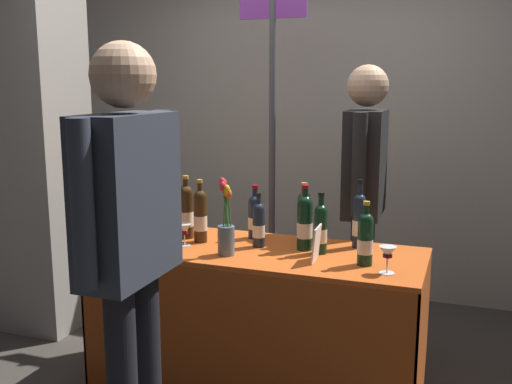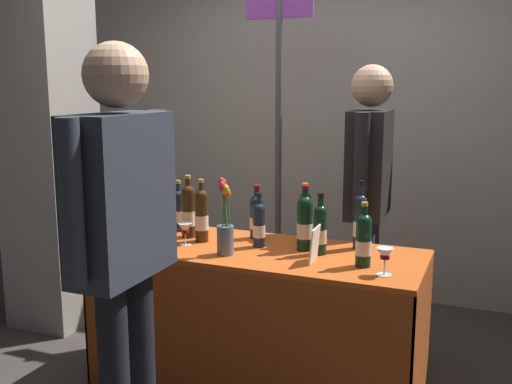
# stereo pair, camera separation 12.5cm
# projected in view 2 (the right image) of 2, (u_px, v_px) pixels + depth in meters

# --- Properties ---
(back_partition) EXTENTS (6.33, 0.12, 2.76)m
(back_partition) POSITION_uv_depth(u_px,v_px,m) (342.00, 116.00, 4.53)
(back_partition) COLOR #9E998E
(back_partition) RESTS_ON ground_plane
(concrete_pillar) EXTENTS (0.49, 0.49, 3.11)m
(concrete_pillar) POSITION_uv_depth(u_px,v_px,m) (45.00, 95.00, 3.86)
(concrete_pillar) COLOR gray
(concrete_pillar) RESTS_ON ground_plane
(tasting_table) EXTENTS (1.72, 0.66, 0.79)m
(tasting_table) POSITION_uv_depth(u_px,v_px,m) (256.00, 294.00, 3.12)
(tasting_table) COLOR #B74C19
(tasting_table) RESTS_ON ground_plane
(featured_wine_bottle) EXTENTS (0.07, 0.07, 0.33)m
(featured_wine_bottle) POSITION_uv_depth(u_px,v_px,m) (305.00, 218.00, 3.12)
(featured_wine_bottle) COLOR #38230F
(featured_wine_bottle) RESTS_ON tasting_table
(display_bottle_0) EXTENTS (0.08, 0.08, 0.30)m
(display_bottle_0) POSITION_uv_depth(u_px,v_px,m) (257.00, 216.00, 3.26)
(display_bottle_0) COLOR #192333
(display_bottle_0) RESTS_ON tasting_table
(display_bottle_1) EXTENTS (0.07, 0.07, 0.31)m
(display_bottle_1) POSITION_uv_depth(u_px,v_px,m) (320.00, 228.00, 2.95)
(display_bottle_1) COLOR black
(display_bottle_1) RESTS_ON tasting_table
(display_bottle_2) EXTENTS (0.07, 0.07, 0.36)m
(display_bottle_2) POSITION_uv_depth(u_px,v_px,m) (360.00, 221.00, 3.05)
(display_bottle_2) COLOR #192333
(display_bottle_2) RESTS_ON tasting_table
(display_bottle_3) EXTENTS (0.08, 0.08, 0.35)m
(display_bottle_3) POSITION_uv_depth(u_px,v_px,m) (188.00, 210.00, 3.28)
(display_bottle_3) COLOR #38230F
(display_bottle_3) RESTS_ON tasting_table
(display_bottle_4) EXTENTS (0.07, 0.07, 0.31)m
(display_bottle_4) POSITION_uv_depth(u_px,v_px,m) (364.00, 239.00, 2.75)
(display_bottle_4) COLOR black
(display_bottle_4) RESTS_ON tasting_table
(display_bottle_5) EXTENTS (0.07, 0.07, 0.29)m
(display_bottle_5) POSITION_uv_depth(u_px,v_px,m) (258.00, 224.00, 3.09)
(display_bottle_5) COLOR #192333
(display_bottle_5) RESTS_ON tasting_table
(display_bottle_6) EXTENTS (0.07, 0.07, 0.34)m
(display_bottle_6) POSITION_uv_depth(u_px,v_px,m) (202.00, 215.00, 3.19)
(display_bottle_6) COLOR #38230F
(display_bottle_6) RESTS_ON tasting_table
(display_bottle_7) EXTENTS (0.07, 0.07, 0.30)m
(display_bottle_7) POSITION_uv_depth(u_px,v_px,m) (179.00, 210.00, 3.41)
(display_bottle_7) COLOR #192333
(display_bottle_7) RESTS_ON tasting_table
(display_bottle_8) EXTENTS (0.08, 0.08, 0.34)m
(display_bottle_8) POSITION_uv_depth(u_px,v_px,m) (305.00, 222.00, 3.02)
(display_bottle_8) COLOR black
(display_bottle_8) RESTS_ON tasting_table
(wine_glass_near_vendor) EXTENTS (0.08, 0.08, 0.13)m
(wine_glass_near_vendor) POSITION_uv_depth(u_px,v_px,m) (385.00, 255.00, 2.63)
(wine_glass_near_vendor) COLOR silver
(wine_glass_near_vendor) RESTS_ON tasting_table
(wine_glass_mid) EXTENTS (0.08, 0.08, 0.12)m
(wine_glass_mid) POSITION_uv_depth(u_px,v_px,m) (185.00, 229.00, 3.13)
(wine_glass_mid) COLOR silver
(wine_glass_mid) RESTS_ON tasting_table
(flower_vase) EXTENTS (0.08, 0.08, 0.39)m
(flower_vase) POSITION_uv_depth(u_px,v_px,m) (225.00, 227.00, 2.94)
(flower_vase) COLOR slate
(flower_vase) RESTS_ON tasting_table
(brochure_stand) EXTENTS (0.03, 0.15, 0.17)m
(brochure_stand) POSITION_uv_depth(u_px,v_px,m) (315.00, 245.00, 2.83)
(brochure_stand) COLOR silver
(brochure_stand) RESTS_ON tasting_table
(vendor_presenter) EXTENTS (0.24, 0.60, 1.74)m
(vendor_presenter) POSITION_uv_depth(u_px,v_px,m) (369.00, 184.00, 3.44)
(vendor_presenter) COLOR #2D3347
(vendor_presenter) RESTS_ON ground_plane
(taster_foreground_right) EXTENTS (0.25, 0.65, 1.79)m
(taster_foreground_right) POSITION_uv_depth(u_px,v_px,m) (122.00, 225.00, 2.28)
(taster_foreground_right) COLOR black
(taster_foreground_right) RESTS_ON ground_plane
(booth_signpost) EXTENTS (0.46, 0.04, 2.26)m
(booth_signpost) POSITION_uv_depth(u_px,v_px,m) (278.00, 123.00, 3.93)
(booth_signpost) COLOR #47474C
(booth_signpost) RESTS_ON ground_plane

